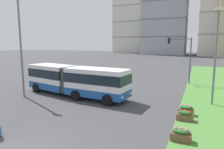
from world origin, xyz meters
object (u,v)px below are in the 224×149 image
(streetlight_left, at_px, (21,45))
(streetlight_median, at_px, (216,53))
(articulated_bus, at_px, (75,80))
(flower_planter_3, at_px, (186,110))
(traffic_light_far_right, at_px, (183,53))
(apartment_tower_west, at_px, (132,16))
(flower_planter_2, at_px, (185,115))
(apartment_tower_westcentre, at_px, (166,13))
(flower_planter_1, at_px, (181,135))
(apartment_tower_centre, at_px, (219,4))

(streetlight_left, xyz_separation_m, streetlight_median, (17.34, 4.24, -0.67))
(articulated_bus, bearing_deg, flower_planter_3, -8.82)
(traffic_light_far_right, distance_m, apartment_tower_west, 98.22)
(flower_planter_2, height_order, apartment_tower_westcentre, apartment_tower_westcentre)
(flower_planter_2, height_order, flower_planter_3, same)
(flower_planter_1, relative_size, apartment_tower_westcentre, 0.03)
(flower_planter_1, distance_m, apartment_tower_westcentre, 97.77)
(articulated_bus, distance_m, streetlight_left, 6.23)
(articulated_bus, distance_m, flower_planter_3, 11.05)
(flower_planter_3, relative_size, streetlight_left, 0.12)
(streetlight_median, bearing_deg, flower_planter_2, -111.25)
(streetlight_median, xyz_separation_m, apartment_tower_westcentre, (-17.76, 86.26, 15.83))
(flower_planter_3, relative_size, apartment_tower_centre, 0.03)
(traffic_light_far_right, bearing_deg, articulated_bus, -130.07)
(streetlight_left, bearing_deg, flower_planter_1, -14.15)
(flower_planter_2, distance_m, streetlight_median, 6.66)
(apartment_tower_centre, bearing_deg, streetlight_left, -104.67)
(apartment_tower_westcentre, bearing_deg, traffic_light_far_right, -79.35)
(streetlight_median, bearing_deg, streetlight_left, -166.26)
(apartment_tower_westcentre, distance_m, apartment_tower_centre, 23.40)
(apartment_tower_west, height_order, apartment_tower_centre, apartment_tower_centre)
(apartment_tower_west, bearing_deg, flower_planter_1, -71.00)
(articulated_bus, relative_size, flower_planter_3, 10.96)
(articulated_bus, xyz_separation_m, apartment_tower_centre, (17.86, 83.50, 20.31))
(articulated_bus, height_order, flower_planter_1, articulated_bus)
(flower_planter_3, height_order, streetlight_median, streetlight_median)
(traffic_light_far_right, bearing_deg, apartment_tower_centre, 83.38)
(flower_planter_1, distance_m, streetlight_median, 9.31)
(flower_planter_3, distance_m, apartment_tower_centre, 88.15)
(traffic_light_far_right, distance_m, streetlight_median, 9.86)
(flower_planter_1, bearing_deg, flower_planter_2, 90.00)
(articulated_bus, xyz_separation_m, streetlight_left, (-4.59, -2.27, 3.56))
(streetlight_median, relative_size, apartment_tower_west, 0.19)
(flower_planter_3, xyz_separation_m, apartment_tower_westcentre, (-15.86, 89.92, 19.94))
(streetlight_left, distance_m, streetlight_median, 17.87)
(traffic_light_far_right, relative_size, apartment_tower_westcentre, 0.15)
(flower_planter_3, distance_m, streetlight_median, 5.83)
(traffic_light_far_right, relative_size, streetlight_median, 0.74)
(streetlight_median, relative_size, apartment_tower_westcentre, 0.20)
(flower_planter_2, xyz_separation_m, apartment_tower_centre, (7.01, 86.41, 21.54))
(flower_planter_2, distance_m, apartment_tower_westcentre, 94.64)
(streetlight_left, distance_m, apartment_tower_west, 106.88)
(flower_planter_1, distance_m, flower_planter_3, 4.47)
(streetlight_median, bearing_deg, flower_planter_1, -103.15)
(flower_planter_2, height_order, traffic_light_far_right, traffic_light_far_right)
(apartment_tower_west, bearing_deg, apartment_tower_westcentre, -31.45)
(articulated_bus, height_order, flower_planter_3, articulated_bus)
(streetlight_median, bearing_deg, apartment_tower_west, 111.39)
(traffic_light_far_right, relative_size, apartment_tower_west, 0.14)
(articulated_bus, relative_size, streetlight_left, 1.26)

